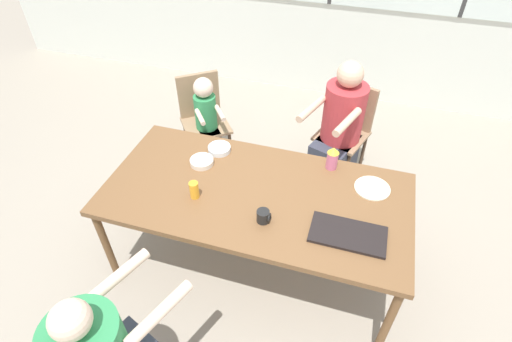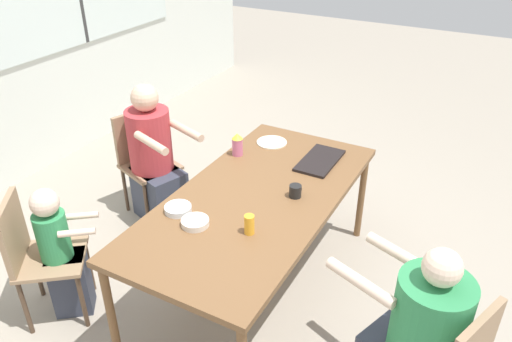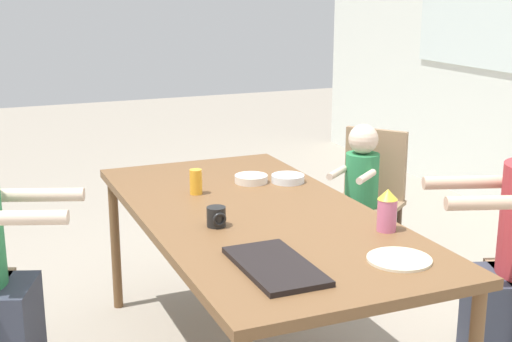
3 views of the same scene
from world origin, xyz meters
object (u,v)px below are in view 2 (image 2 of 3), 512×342
Objects in this scene: person_woman_green_shirt at (154,162)px; bowl_white_shallow at (178,209)px; person_toddler at (62,256)px; coffee_mug at (295,191)px; bowl_cereal at (195,222)px; chair_for_toddler at (33,250)px; sippy_cup at (237,144)px; chair_for_woman_green_shirt at (143,154)px; juice_glass at (249,224)px.

person_woman_green_shirt reaches higher than bowl_white_shallow.
person_toddler is 11.26× the size of coffee_mug.
person_woman_green_shirt is at bearing 49.98° from bowl_cereal.
sippy_cup is at bearing 112.76° from chair_for_toddler.
chair_for_woman_green_shirt reaches higher than bowl_cereal.
sippy_cup reaches higher than chair_for_toddler.
person_toddler is 1.38m from sippy_cup.
coffee_mug is 0.52× the size of bowl_cereal.
bowl_cereal is (-0.83, -0.99, 0.27)m from person_woman_green_shirt.
bowl_white_shallow is (-0.79, -0.05, -0.07)m from sippy_cup.
person_toddler is (-1.21, -0.34, -0.07)m from chair_for_woman_green_shirt.
person_toddler is 5.48× the size of sippy_cup.
juice_glass is (-0.75, -1.30, 0.31)m from person_woman_green_shirt.
bowl_cereal is at bearing 73.46° from person_toddler.
chair_for_woman_green_shirt is at bearing 88.09° from sippy_cup.
juice_glass reaches higher than coffee_mug.
chair_for_woman_green_shirt reaches higher than bowl_white_shallow.
juice_glass is 0.48m from bowl_white_shallow.
sippy_cup is (0.02, -0.77, 0.34)m from person_woman_green_shirt.
coffee_mug is 0.49× the size of sippy_cup.
person_woman_green_shirt is (-0.05, -0.16, -0.00)m from chair_for_woman_green_shirt.
chair_for_woman_green_shirt is at bearing 151.59° from chair_for_toddler.
chair_for_woman_green_shirt is 1.26m from person_toddler.
juice_glass is (-0.77, -0.53, -0.03)m from sippy_cup.
bowl_cereal is (-0.06, -0.17, 0.00)m from bowl_white_shallow.
bowl_white_shallow is (0.48, -0.77, 0.27)m from chair_for_toddler.
person_toddler is at bearing 34.65° from chair_for_woman_green_shirt.
bowl_cereal is at bearing 75.92° from chair_for_toddler.
chair_for_toddler is at bearing 28.41° from chair_for_woman_green_shirt.
sippy_cup is at bearing 14.46° from bowl_cereal.
chair_for_woman_green_shirt is at bearing 50.06° from bowl_white_shallow.
coffee_mug is 0.52× the size of bowl_white_shallow.
chair_for_woman_green_shirt is 1.00× the size of chair_for_toddler.
person_toddler is 1.25m from juice_glass.
person_woman_green_shirt is at bearing 144.76° from chair_for_toddler.
bowl_white_shallow is at bearing 92.21° from juice_glass.
juice_glass is at bearing 71.75° from person_toddler.
sippy_cup is 0.80m from bowl_white_shallow.
sippy_cup reaches higher than juice_glass.
chair_for_woman_green_shirt is 1.48m from bowl_cereal.
coffee_mug reaches higher than bowl_cereal.
chair_for_woman_green_shirt is 1.31m from bowl_white_shallow.
chair_for_woman_green_shirt and chair_for_toddler have the same top height.
chair_for_toddler is 0.75× the size of person_woman_green_shirt.
person_toddler is (-1.15, -0.18, -0.07)m from person_woman_green_shirt.
chair_for_toddler is at bearing 121.86° from bowl_white_shallow.
chair_for_toddler is 5.39× the size of bowl_white_shallow.
bowl_white_shallow and bowl_cereal have the same top height.
sippy_cup is (0.31, 0.60, 0.05)m from coffee_mug.
person_woman_green_shirt is 1.53m from juice_glass.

